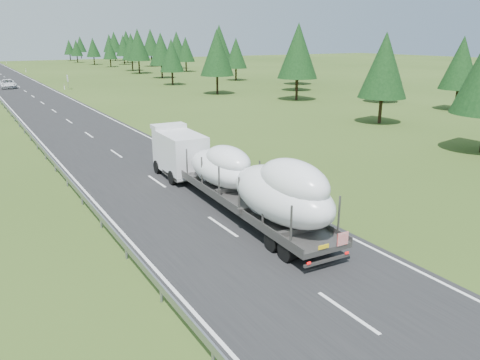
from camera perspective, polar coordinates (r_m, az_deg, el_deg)
ground at (r=17.36m, az=12.96°, el=-15.49°), size 400.00×400.00×0.00m
road_surface at (r=111.13m, az=-25.98°, el=10.64°), size 10.00×400.00×0.02m
marker_posts at (r=166.35m, az=-25.78°, el=12.44°), size 0.13×350.08×1.00m
highway_sign at (r=92.28m, az=-20.28°, el=11.44°), size 0.08×0.90×2.60m
tree_line_right at (r=108.06m, az=-3.51°, el=15.73°), size 28.42×242.01×12.60m
boat_truck at (r=25.20m, az=-0.30°, el=0.65°), size 3.27×18.11×4.06m
distant_van at (r=99.01m, az=-26.47°, el=10.46°), size 2.80×5.90×1.63m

